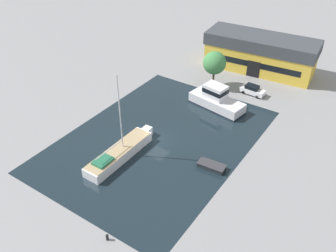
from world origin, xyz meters
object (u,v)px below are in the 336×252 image
(sailboat_moored, at_px, (120,153))
(motor_cruiser, at_px, (216,100))
(quay_tree_near_building, at_px, (214,63))
(parked_car, at_px, (253,90))
(warehouse_building, at_px, (260,53))
(small_dinghy, at_px, (211,166))

(sailboat_moored, xyz_separation_m, motor_cruiser, (4.67, 18.56, 0.63))
(motor_cruiser, bearing_deg, sailboat_moored, 174.94)
(quay_tree_near_building, bearing_deg, sailboat_moored, -92.06)
(quay_tree_near_building, bearing_deg, parked_car, 9.86)
(warehouse_building, bearing_deg, parked_car, -78.30)
(motor_cruiser, distance_m, small_dinghy, 15.20)
(quay_tree_near_building, xyz_separation_m, small_dinghy, (10.40, -19.64, -4.17))
(quay_tree_near_building, height_order, motor_cruiser, quay_tree_near_building)
(motor_cruiser, bearing_deg, warehouse_building, 8.07)
(sailboat_moored, bearing_deg, small_dinghy, 23.94)
(parked_car, xyz_separation_m, small_dinghy, (3.40, -20.86, -0.50))
(warehouse_building, height_order, sailboat_moored, sailboat_moored)
(motor_cruiser, relative_size, small_dinghy, 2.55)
(warehouse_building, height_order, motor_cruiser, warehouse_building)
(warehouse_building, distance_m, quay_tree_near_building, 11.61)
(sailboat_moored, height_order, small_dinghy, sailboat_moored)
(warehouse_building, distance_m, motor_cruiser, 16.92)
(quay_tree_near_building, relative_size, sailboat_moored, 0.53)
(quay_tree_near_building, relative_size, motor_cruiser, 0.68)
(parked_car, xyz_separation_m, motor_cruiser, (-3.21, -7.20, 0.56))
(sailboat_moored, bearing_deg, quay_tree_near_building, 88.34)
(warehouse_building, xyz_separation_m, motor_cruiser, (-0.29, -16.80, -1.99))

